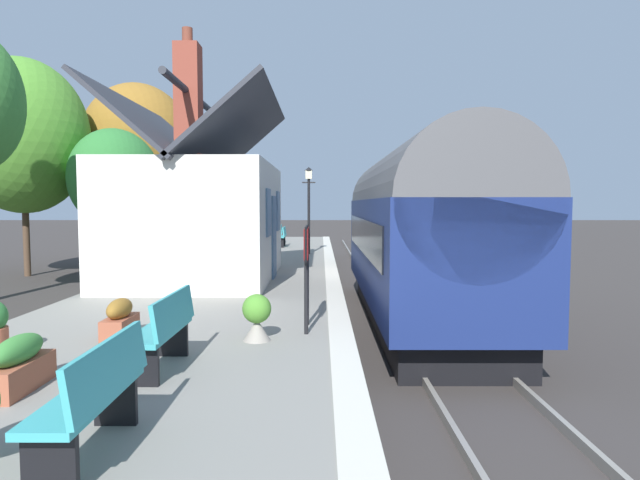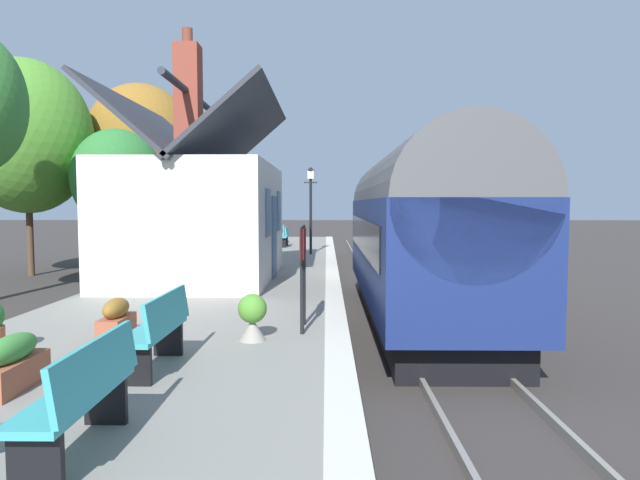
# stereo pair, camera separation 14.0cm
# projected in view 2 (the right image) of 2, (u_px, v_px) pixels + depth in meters

# --- Properties ---
(ground_plane) EXTENTS (160.00, 160.00, 0.00)m
(ground_plane) POSITION_uv_depth(u_px,v_px,m) (375.00, 308.00, 14.82)
(ground_plane) COLOR #383330
(platform) EXTENTS (32.00, 5.60, 1.00)m
(platform) POSITION_uv_depth(u_px,v_px,m) (238.00, 290.00, 14.83)
(platform) COLOR gray
(platform) RESTS_ON ground
(platform_edge_coping) EXTENTS (32.00, 0.36, 0.02)m
(platform_edge_coping) POSITION_uv_depth(u_px,v_px,m) (332.00, 272.00, 14.76)
(platform_edge_coping) COLOR beige
(platform_edge_coping) RESTS_ON platform
(rail_near) EXTENTS (52.00, 0.08, 0.14)m
(rail_near) POSITION_uv_depth(u_px,v_px,m) (433.00, 306.00, 14.79)
(rail_near) COLOR gray
(rail_near) RESTS_ON ground
(rail_far) EXTENTS (52.00, 0.08, 0.14)m
(rail_far) POSITION_uv_depth(u_px,v_px,m) (381.00, 306.00, 14.81)
(rail_far) COLOR gray
(rail_far) RESTS_ON ground
(train) EXTENTS (10.26, 2.73, 4.32)m
(train) POSITION_uv_depth(u_px,v_px,m) (419.00, 232.00, 12.97)
(train) COLOR black
(train) RESTS_ON ground
(station_building) EXTENTS (6.24, 3.91, 5.93)m
(station_building) POSITION_uv_depth(u_px,v_px,m) (201.00, 216.00, 13.63)
(station_building) COLOR silver
(station_building) RESTS_ON platform
(bench_platform_end) EXTENTS (1.40, 0.44, 0.88)m
(bench_platform_end) POSITION_uv_depth(u_px,v_px,m) (284.00, 236.00, 23.72)
(bench_platform_end) COLOR teal
(bench_platform_end) RESTS_ON platform
(bench_by_lamp) EXTENTS (1.41, 0.46, 0.88)m
(bench_by_lamp) POSITION_uv_depth(u_px,v_px,m) (158.00, 328.00, 6.13)
(bench_by_lamp) COLOR teal
(bench_by_lamp) RESTS_ON platform
(bench_mid_platform) EXTENTS (1.40, 0.43, 0.88)m
(bench_mid_platform) POSITION_uv_depth(u_px,v_px,m) (83.00, 393.00, 4.04)
(bench_mid_platform) COLOR teal
(bench_mid_platform) RESTS_ON platform
(bench_near_building) EXTENTS (1.42, 0.50, 0.88)m
(bench_near_building) POSITION_uv_depth(u_px,v_px,m) (282.00, 233.00, 25.81)
(bench_near_building) COLOR teal
(bench_near_building) RESTS_ON platform
(planter_edge_far) EXTENTS (0.46, 0.46, 0.70)m
(planter_edge_far) POSITION_uv_depth(u_px,v_px,m) (243.00, 249.00, 18.26)
(planter_edge_far) COLOR gray
(planter_edge_far) RESTS_ON platform
(planter_under_sign) EXTENTS (0.40, 0.40, 0.67)m
(planter_under_sign) POSITION_uv_depth(u_px,v_px,m) (252.00, 317.00, 7.44)
(planter_under_sign) COLOR gray
(planter_under_sign) RESTS_ON platform
(planter_edge_near) EXTENTS (0.72, 0.32, 0.57)m
(planter_edge_near) POSITION_uv_depth(u_px,v_px,m) (116.00, 319.00, 7.57)
(planter_edge_near) COLOR #9E5138
(planter_edge_near) RESTS_ON platform
(planter_bench_right) EXTENTS (0.91, 0.32, 0.57)m
(planter_bench_right) POSITION_uv_depth(u_px,v_px,m) (12.00, 363.00, 5.48)
(planter_bench_right) COLOR #9E5138
(planter_bench_right) RESTS_ON platform
(lamp_post_platform) EXTENTS (0.32, 0.50, 3.28)m
(lamp_post_platform) POSITION_uv_depth(u_px,v_px,m) (311.00, 193.00, 20.11)
(lamp_post_platform) COLOR black
(lamp_post_platform) RESTS_ON platform
(station_sign_board) EXTENTS (0.96, 0.06, 1.57)m
(station_sign_board) POSITION_uv_depth(u_px,v_px,m) (303.00, 251.00, 8.04)
(station_sign_board) COLOR black
(station_sign_board) RESTS_ON platform
(tree_behind_building) EXTENTS (5.06, 5.00, 8.62)m
(tree_behind_building) POSITION_uv_depth(u_px,v_px,m) (26.00, 137.00, 21.22)
(tree_behind_building) COLOR #4C3828
(tree_behind_building) RESTS_ON ground
(tree_far_right) EXTENTS (4.68, 4.97, 8.41)m
(tree_far_right) POSITION_uv_depth(u_px,v_px,m) (141.00, 144.00, 24.73)
(tree_far_right) COLOR #4C3828
(tree_far_right) RESTS_ON ground
(tree_mid_background) EXTENTS (3.85, 3.43, 5.82)m
(tree_mid_background) POSITION_uv_depth(u_px,v_px,m) (118.00, 179.00, 20.98)
(tree_mid_background) COLOR #4C3828
(tree_mid_background) RESTS_ON ground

